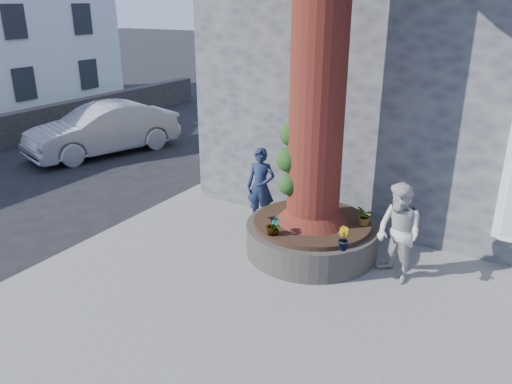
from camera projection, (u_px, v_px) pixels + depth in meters
The scene contains 13 objects.
ground at pixel (209, 298), 7.71m from camera, with size 120.00×120.00×0.00m, color black.
pavement at pixel (325, 291), 7.78m from camera, with size 9.00×8.00×0.12m, color slate.
yellow_line at pixel (114, 231), 9.95m from camera, with size 0.10×30.00×0.01m, color yellow.
stone_shop at pixel (482, 55), 11.18m from camera, with size 10.30×8.30×6.30m.
planter at pixel (311, 236), 8.79m from camera, with size 2.30×2.30×0.60m.
man at pixel (261, 187), 9.75m from camera, with size 0.56×0.37×1.55m, color #16213E.
woman at pixel (399, 233), 7.75m from camera, with size 0.78×0.61×1.60m, color #BCBAB4.
shopping_bag at pixel (263, 221), 9.77m from camera, with size 0.20×0.12×0.28m, color white.
car_silver at pixel (103, 129), 14.77m from camera, with size 1.55×4.44×1.46m, color gray.
plant_a at pixel (276, 226), 8.06m from camera, with size 0.17×0.11×0.32m, color gray.
plant_b at pixel (343, 239), 7.60m from camera, with size 0.20×0.19×0.36m, color gray.
plant_c at pixel (272, 225), 8.09m from camera, with size 0.20×0.20×0.36m, color gray.
plant_d at pixel (365, 216), 8.43m from camera, with size 0.30×0.27×0.33m, color gray.
Camera 1 is at (3.98, -5.33, 4.29)m, focal length 35.00 mm.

